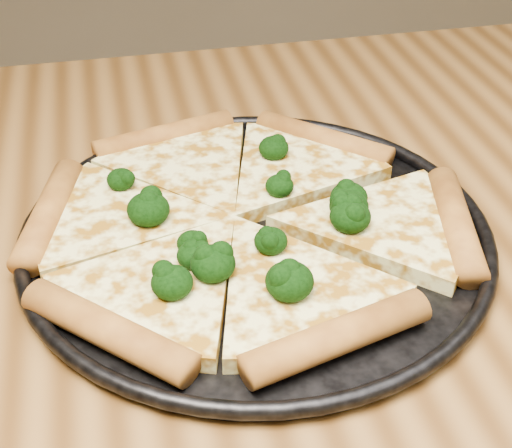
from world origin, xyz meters
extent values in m
cube|color=brown|center=(0.00, 0.00, 0.73)|extent=(1.20, 0.90, 0.04)
cube|color=brown|center=(0.54, 0.39, 0.35)|extent=(0.06, 0.06, 0.71)
cylinder|color=black|center=(0.07, 0.07, 0.75)|extent=(0.35, 0.35, 0.01)
torus|color=black|center=(0.07, 0.07, 0.76)|extent=(0.37, 0.37, 0.01)
cylinder|color=#BA762E|center=(0.16, 0.18, 0.77)|extent=(0.11, 0.11, 0.03)
cylinder|color=#BA762E|center=(0.02, 0.22, 0.77)|extent=(0.13, 0.06, 0.03)
cylinder|color=#BA762E|center=(-0.08, 0.11, 0.77)|extent=(0.06, 0.13, 0.03)
cylinder|color=#BA762E|center=(-0.05, -0.03, 0.77)|extent=(0.11, 0.11, 0.03)
cylinder|color=#BA762E|center=(0.10, -0.07, 0.77)|extent=(0.13, 0.06, 0.03)
cylinder|color=#BA762E|center=(0.22, 0.03, 0.77)|extent=(0.06, 0.13, 0.03)
ellipsoid|color=black|center=(0.07, 0.03, 0.78)|extent=(0.02, 0.02, 0.02)
ellipsoid|color=black|center=(0.02, 0.02, 0.78)|extent=(0.02, 0.02, 0.02)
ellipsoid|color=black|center=(0.14, 0.04, 0.78)|extent=(0.03, 0.03, 0.02)
ellipsoid|color=black|center=(-0.01, 0.08, 0.78)|extent=(0.03, 0.03, 0.02)
ellipsoid|color=black|center=(0.10, 0.10, 0.78)|extent=(0.02, 0.02, 0.02)
ellipsoid|color=black|center=(0.03, 0.01, 0.78)|extent=(0.03, 0.03, 0.02)
ellipsoid|color=black|center=(0.11, 0.16, 0.78)|extent=(0.03, 0.03, 0.02)
ellipsoid|color=black|center=(0.15, 0.07, 0.78)|extent=(0.03, 0.03, 0.02)
ellipsoid|color=black|center=(0.14, 0.06, 0.78)|extent=(0.03, 0.03, 0.02)
ellipsoid|color=black|center=(0.02, 0.04, 0.78)|extent=(0.02, 0.02, 0.02)
ellipsoid|color=black|center=(0.08, -0.02, 0.78)|extent=(0.03, 0.03, 0.02)
ellipsoid|color=black|center=(0.00, 0.00, 0.78)|extent=(0.03, 0.03, 0.02)
ellipsoid|color=black|center=(-0.03, 0.14, 0.78)|extent=(0.02, 0.02, 0.02)
camera|label=1|loc=(-0.02, -0.38, 1.10)|focal=51.19mm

